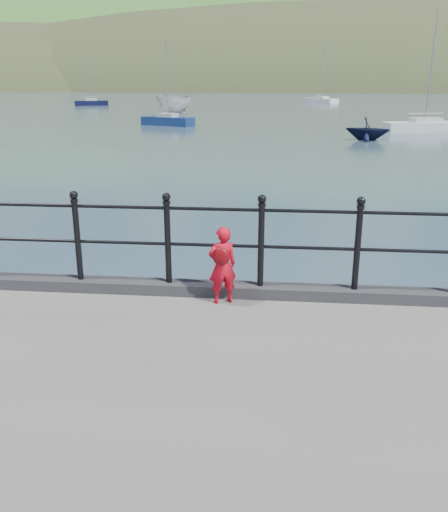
# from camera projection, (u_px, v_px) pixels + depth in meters

# --- Properties ---
(ground) EXTENTS (600.00, 600.00, 0.00)m
(ground) POSITION_uv_depth(u_px,v_px,m) (216.00, 356.00, 7.58)
(ground) COLOR #2D4251
(ground) RESTS_ON ground
(kerb) EXTENTS (60.00, 0.30, 0.15)m
(kerb) POSITION_uv_depth(u_px,v_px,m) (214.00, 289.00, 7.10)
(kerb) COLOR #28282B
(kerb) RESTS_ON quay
(railing) EXTENTS (18.11, 0.11, 1.20)m
(railing) POSITION_uv_depth(u_px,v_px,m) (214.00, 234.00, 6.87)
(railing) COLOR black
(railing) RESTS_ON kerb
(far_shore) EXTENTS (830.00, 200.00, 156.00)m
(far_shore) POSITION_uv_depth(u_px,v_px,m) (365.00, 142.00, 237.36)
(far_shore) COLOR #333A21
(far_shore) RESTS_ON ground
(child) EXTENTS (0.42, 0.37, 0.99)m
(child) POSITION_uv_depth(u_px,v_px,m) (222.00, 265.00, 6.71)
(child) COLOR red
(child) RESTS_ON quay
(launch_white) EXTENTS (4.28, 5.88, 2.13)m
(launch_white) POSITION_uv_depth(u_px,v_px,m) (174.00, 104.00, 59.61)
(launch_white) COLOR silver
(launch_white) RESTS_ON ground
(launch_navy) EXTENTS (3.29, 3.05, 1.43)m
(launch_navy) POSITION_uv_depth(u_px,v_px,m) (368.00, 129.00, 34.15)
(launch_navy) COLOR black
(launch_navy) RESTS_ON ground
(sailboat_left) EXTENTS (4.97, 3.26, 6.98)m
(sailboat_left) POSITION_uv_depth(u_px,v_px,m) (91.00, 103.00, 79.35)
(sailboat_left) COLOR black
(sailboat_left) RESTS_ON ground
(sailboat_near) EXTENTS (6.37, 3.26, 8.46)m
(sailboat_near) POSITION_uv_depth(u_px,v_px,m) (425.00, 127.00, 39.97)
(sailboat_near) COLOR silver
(sailboat_near) RESTS_ON ground
(sailboat_port) EXTENTS (4.74, 3.18, 6.80)m
(sailboat_port) POSITION_uv_depth(u_px,v_px,m) (168.00, 121.00, 45.18)
(sailboat_port) COLOR navy
(sailboat_port) RESTS_ON ground
(sailboat_deep) EXTENTS (5.52, 6.42, 9.65)m
(sailboat_deep) POSITION_uv_depth(u_px,v_px,m) (321.00, 100.00, 89.42)
(sailboat_deep) COLOR white
(sailboat_deep) RESTS_ON ground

